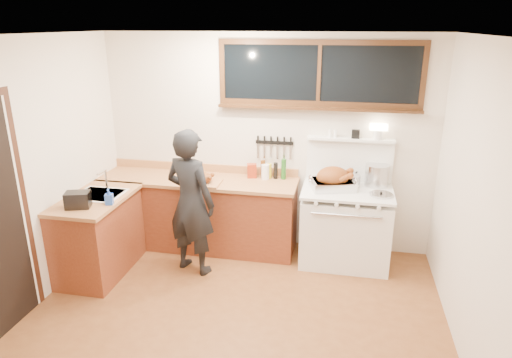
% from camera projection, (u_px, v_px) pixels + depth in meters
% --- Properties ---
extents(ground_plane, '(4.00, 3.50, 0.02)m').
position_uv_depth(ground_plane, '(233.00, 322.00, 4.35)').
color(ground_plane, brown).
extents(room_shell, '(4.10, 3.60, 2.65)m').
position_uv_depth(room_shell, '(230.00, 154.00, 3.81)').
color(room_shell, beige).
rests_on(room_shell, ground).
extents(counter_back, '(2.44, 0.64, 1.00)m').
position_uv_depth(counter_back, '(199.00, 212.00, 5.69)').
color(counter_back, '#622A15').
rests_on(counter_back, ground).
extents(counter_left, '(0.64, 1.09, 0.90)m').
position_uv_depth(counter_left, '(99.00, 234.00, 5.09)').
color(counter_left, '#622A15').
rests_on(counter_left, ground).
extents(sink_unit, '(0.50, 0.45, 0.37)m').
position_uv_depth(sink_unit, '(100.00, 199.00, 5.03)').
color(sink_unit, white).
rests_on(sink_unit, counter_left).
extents(vintage_stove, '(1.02, 0.74, 1.61)m').
position_uv_depth(vintage_stove, '(345.00, 224.00, 5.31)').
color(vintage_stove, white).
rests_on(vintage_stove, ground).
extents(back_window, '(2.32, 0.13, 0.77)m').
position_uv_depth(back_window, '(319.00, 81.00, 5.15)').
color(back_window, black).
rests_on(back_window, room_shell).
extents(knife_strip, '(0.46, 0.03, 0.28)m').
position_uv_depth(knife_strip, '(274.00, 144.00, 5.50)').
color(knife_strip, black).
rests_on(knife_strip, room_shell).
extents(man, '(0.70, 0.57, 1.65)m').
position_uv_depth(man, '(191.00, 202.00, 5.00)').
color(man, black).
rests_on(man, ground).
extents(soap_bottle, '(0.09, 0.10, 0.17)m').
position_uv_depth(soap_bottle, '(109.00, 197.00, 4.72)').
color(soap_bottle, blue).
rests_on(soap_bottle, counter_left).
extents(toaster, '(0.28, 0.23, 0.17)m').
position_uv_depth(toaster, '(78.00, 200.00, 4.64)').
color(toaster, black).
rests_on(toaster, counter_left).
extents(cutting_board, '(0.42, 0.32, 0.14)m').
position_uv_depth(cutting_board, '(203.00, 179.00, 5.34)').
color(cutting_board, '#AD7344').
rests_on(cutting_board, counter_back).
extents(roast_turkey, '(0.56, 0.48, 0.26)m').
position_uv_depth(roast_turkey, '(333.00, 180.00, 5.17)').
color(roast_turkey, silver).
rests_on(roast_turkey, vintage_stove).
extents(stockpot, '(0.29, 0.29, 0.25)m').
position_uv_depth(stockpot, '(377.00, 175.00, 5.26)').
color(stockpot, silver).
rests_on(stockpot, vintage_stove).
extents(saucepan, '(0.22, 0.31, 0.13)m').
position_uv_depth(saucepan, '(352.00, 181.00, 5.25)').
color(saucepan, silver).
rests_on(saucepan, vintage_stove).
extents(pot_lid, '(0.28, 0.28, 0.04)m').
position_uv_depth(pot_lid, '(381.00, 194.00, 4.99)').
color(pot_lid, silver).
rests_on(pot_lid, vintage_stove).
extents(coffee_tin, '(0.13, 0.11, 0.17)m').
position_uv_depth(coffee_tin, '(252.00, 171.00, 5.55)').
color(coffee_tin, maroon).
rests_on(coffee_tin, counter_back).
extents(pitcher, '(0.10, 0.10, 0.18)m').
position_uv_depth(pitcher, '(265.00, 172.00, 5.49)').
color(pitcher, white).
rests_on(pitcher, counter_back).
extents(bottle_cluster, '(0.31, 0.06, 0.25)m').
position_uv_depth(bottle_cluster, '(273.00, 170.00, 5.51)').
color(bottle_cluster, black).
rests_on(bottle_cluster, counter_back).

